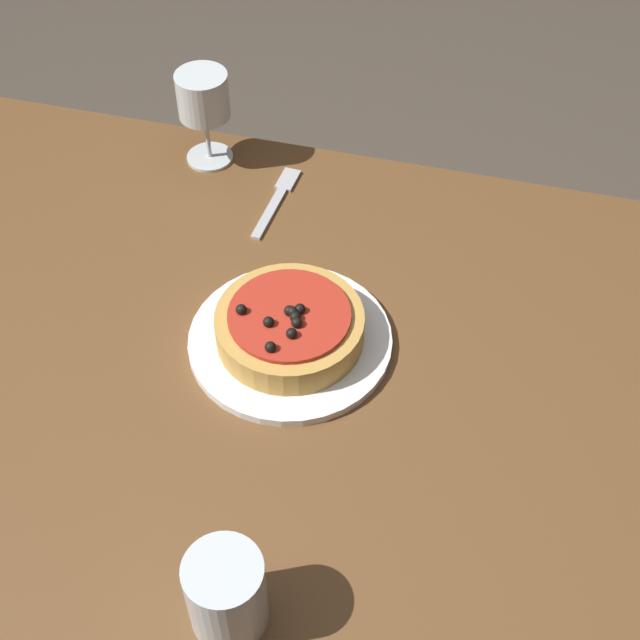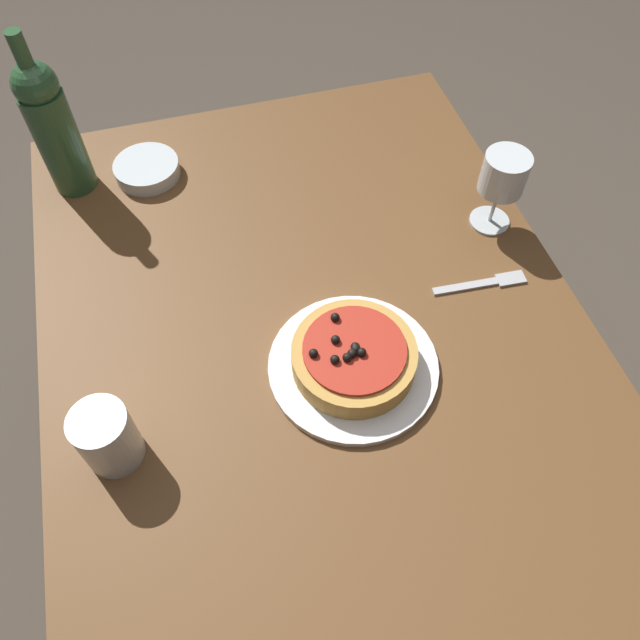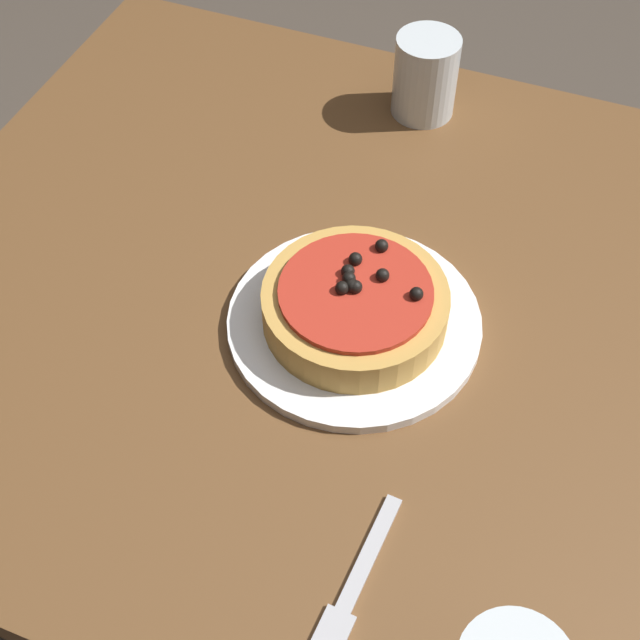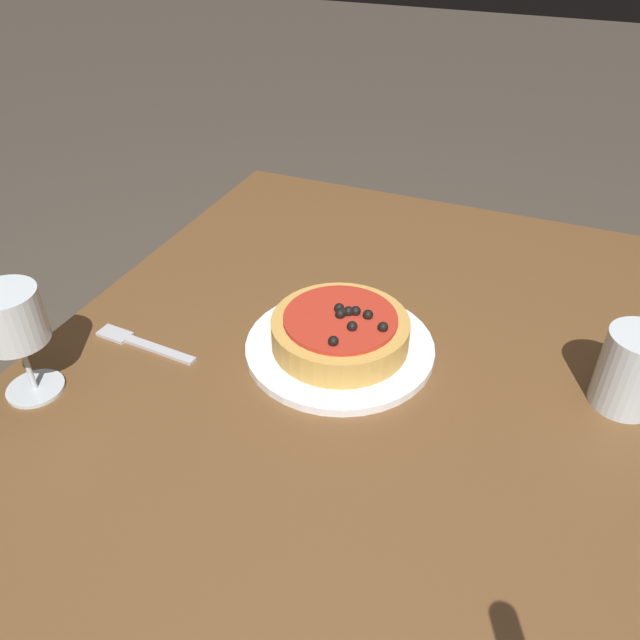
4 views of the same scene
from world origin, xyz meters
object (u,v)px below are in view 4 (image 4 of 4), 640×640
at_px(dinner_plate, 340,347).
at_px(wine_glass, 11,322).
at_px(pizza, 340,331).
at_px(water_cup, 632,370).
at_px(fork, 140,343).
at_px(dining_table, 340,446).

distance_m(dinner_plate, wine_glass, 0.41).
relative_size(pizza, water_cup, 1.80).
bearing_deg(fork, dining_table, -173.24).
bearing_deg(wine_glass, dinner_plate, 124.18).
bearing_deg(dining_table, dinner_plate, -156.98).
bearing_deg(fork, pizza, -156.28).
xyz_separation_m(pizza, water_cup, (-0.04, 0.36, 0.02)).
relative_size(pizza, fork, 1.16).
distance_m(dining_table, dinner_plate, 0.14).
distance_m(dinner_plate, water_cup, 0.37).
xyz_separation_m(pizza, fork, (0.10, -0.27, -0.03)).
relative_size(dinner_plate, fork, 1.61).
height_order(dining_table, wine_glass, wine_glass).
bearing_deg(dining_table, wine_glass, -68.44).
relative_size(dining_table, wine_glass, 7.97).
relative_size(wine_glass, water_cup, 1.44).
bearing_deg(wine_glass, pizza, 124.16).
xyz_separation_m(dinner_plate, water_cup, (-0.04, 0.36, 0.05)).
bearing_deg(water_cup, dinner_plate, -83.72).
height_order(wine_glass, water_cup, wine_glass).
distance_m(water_cup, fork, 0.65).
bearing_deg(dining_table, pizza, -157.11).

